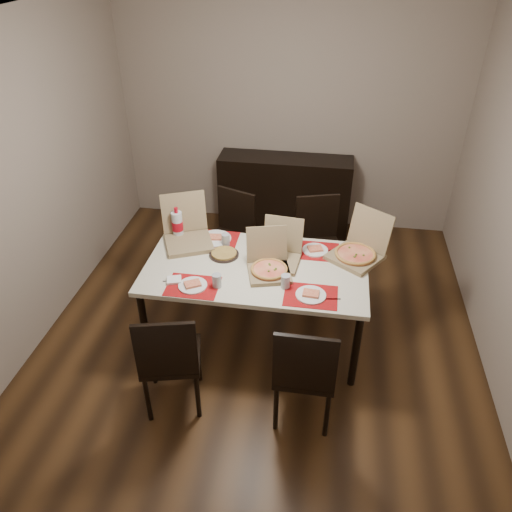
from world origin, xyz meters
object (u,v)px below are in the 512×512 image
sideboard (284,194)px  chair_far_left (231,233)px  dip_bowl (271,254)px  pizza_box_center (269,266)px  chair_near_right (305,371)px  dining_table (256,273)px  soda_bottle (177,225)px  chair_far_right (318,240)px  chair_near_left (170,358)px

sideboard → chair_far_left: bearing=-111.9°
chair_far_left → dip_bowl: 0.88m
pizza_box_center → chair_near_right: bearing=-65.4°
sideboard → dip_bowl: bearing=-87.7°
chair_near_right → dining_table: bearing=119.1°
chair_near_right → soda_bottle: (-1.23, 1.19, 0.36)m
sideboard → chair_far_right: 1.14m
dining_table → soda_bottle: 0.85m
chair_far_left → dip_bowl: size_ratio=9.05×
chair_near_right → chair_far_left: same height
dining_table → chair_far_left: size_ratio=1.94×
chair_near_left → soda_bottle: soda_bottle is taller
chair_far_left → chair_near_left: bearing=-92.9°
chair_far_right → soda_bottle: 1.39m
chair_far_left → pizza_box_center: bearing=-61.5°
sideboard → chair_far_left: size_ratio=1.61×
sideboard → soda_bottle: soda_bottle is taller
chair_near_left → chair_far_left: (0.09, 1.75, 0.00)m
dining_table → chair_far_right: size_ratio=1.94×
chair_far_right → pizza_box_center: size_ratio=2.13×
pizza_box_center → chair_near_left: bearing=-126.0°
dining_table → dip_bowl: size_ratio=17.51×
sideboard → dining_table: size_ratio=0.83×
dining_table → chair_near_right: chair_near_right is taller
chair_near_left → dip_bowl: bearing=61.1°
dining_table → chair_near_left: (-0.48, -0.88, -0.17)m
sideboard → soda_bottle: bearing=-116.3°
chair_near_right → chair_far_left: bearing=116.8°
dining_table → chair_far_right: bearing=61.7°
sideboard → chair_far_right: size_ratio=1.61×
dip_bowl → soda_bottle: soda_bottle is taller
dip_bowl → chair_near_right: bearing=-70.1°
chair_near_left → soda_bottle: 1.30m
dip_bowl → soda_bottle: 0.88m
chair_far_right → chair_near_left: bearing=-118.5°
sideboard → chair_far_right: bearing=-67.0°
chair_far_left → dining_table: bearing=-65.7°
chair_near_right → soda_bottle: size_ratio=3.16×
sideboard → soda_bottle: size_ratio=5.09×
chair_near_left → dip_bowl: (0.58, 1.06, 0.25)m
sideboard → dip_bowl: sideboard is taller
chair_near_left → chair_near_right: bearing=1.5°
soda_bottle → chair_near_right: bearing=-44.2°
sideboard → pizza_box_center: (0.08, -1.99, 0.35)m
sideboard → chair_near_left: 2.85m
dip_bowl → soda_bottle: bearing=169.3°
sideboard → chair_near_left: (-0.51, -2.80, 0.06)m
chair_near_right → soda_bottle: soda_bottle is taller
pizza_box_center → dip_bowl: pizza_box_center is taller
chair_near_left → chair_far_right: same height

